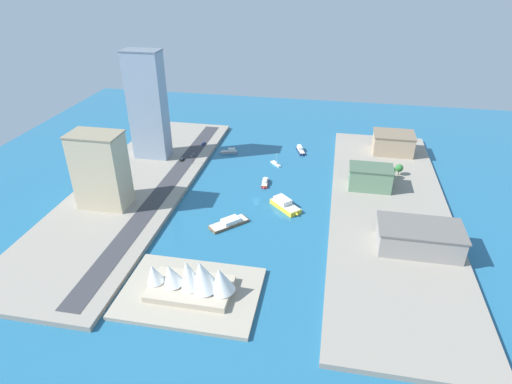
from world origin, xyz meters
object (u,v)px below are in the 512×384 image
(barge_flat_brown, at_px, (229,223))
(tugboat_red, at_px, (265,183))
(office_block_beige, at_px, (101,170))
(opera_landmark, at_px, (194,279))
(patrol_launch_navy, at_px, (300,150))
(suv_black, at_px, (182,159))
(yacht_sleek_gray, at_px, (229,151))
(carpark_squat_concrete, at_px, (419,237))
(hatchback_blue, at_px, (203,143))
(traffic_light_waterfront, at_px, (193,158))
(sailboat_small_white, at_px, (276,164))
(terminal_long_green, at_px, (370,177))
(sedan_silver, at_px, (192,155))
(apartment_midrise_tan, at_px, (393,143))
(ferry_yellow_fast, at_px, (285,205))
(tower_tall_glass, at_px, (148,106))

(barge_flat_brown, bearing_deg, tugboat_red, -102.78)
(office_block_beige, height_order, opera_landmark, office_block_beige)
(patrol_launch_navy, relative_size, suv_black, 3.45)
(yacht_sleek_gray, xyz_separation_m, carpark_squat_concrete, (-126.87, 105.52, 7.93))
(patrol_launch_navy, xyz_separation_m, hatchback_blue, (77.51, 6.09, 2.27))
(barge_flat_brown, relative_size, traffic_light_waterfront, 3.38)
(sailboat_small_white, xyz_separation_m, terminal_long_green, (-66.06, 28.92, 9.43))
(sedan_silver, bearing_deg, tugboat_red, 154.05)
(yacht_sleek_gray, relative_size, opera_landmark, 0.33)
(terminal_long_green, bearing_deg, sedan_silver, -11.41)
(terminal_long_green, distance_m, traffic_light_waterfront, 125.17)
(yacht_sleek_gray, bearing_deg, sailboat_small_white, 160.86)
(sailboat_small_white, xyz_separation_m, suv_black, (68.35, 11.92, 2.92))
(barge_flat_brown, height_order, terminal_long_green, terminal_long_green)
(carpark_squat_concrete, bearing_deg, yacht_sleek_gray, -39.75)
(tugboat_red, xyz_separation_m, hatchback_blue, (59.26, -53.09, 2.39))
(carpark_squat_concrete, relative_size, apartment_midrise_tan, 1.41)
(patrol_launch_navy, height_order, office_block_beige, office_block_beige)
(sailboat_small_white, distance_m, terminal_long_green, 72.72)
(suv_black, distance_m, sedan_silver, 10.44)
(apartment_midrise_tan, height_order, office_block_beige, office_block_beige)
(terminal_long_green, xyz_separation_m, traffic_light_waterfront, (124.42, -13.37, -3.09))
(barge_flat_brown, bearing_deg, traffic_light_waterfront, -57.69)
(tugboat_red, distance_m, apartment_midrise_tan, 109.86)
(yacht_sleek_gray, relative_size, patrol_launch_navy, 0.84)
(ferry_yellow_fast, bearing_deg, opera_landmark, 70.01)
(traffic_light_waterfront, bearing_deg, opera_landmark, 108.16)
(sailboat_small_white, relative_size, tower_tall_glass, 0.12)
(ferry_yellow_fast, distance_m, hatchback_blue, 111.48)
(hatchback_blue, xyz_separation_m, sedan_silver, (1.44, 23.55, -0.05))
(sailboat_small_white, bearing_deg, office_block_beige, 41.16)
(ferry_yellow_fast, distance_m, sailboat_small_white, 62.20)
(yacht_sleek_gray, xyz_separation_m, ferry_yellow_fast, (-53.31, 73.86, 0.78))
(tugboat_red, xyz_separation_m, yacht_sleek_gray, (36.15, -45.79, 0.22))
(tower_tall_glass, distance_m, office_block_beige, 74.83)
(terminal_long_green, bearing_deg, patrol_launch_navy, -47.91)
(tugboat_red, distance_m, patrol_launch_navy, 61.93)
(tower_tall_glass, height_order, sedan_silver, tower_tall_glass)
(sailboat_small_white, distance_m, carpark_squat_concrete, 127.81)
(sedan_silver, bearing_deg, sailboat_small_white, -177.44)
(barge_flat_brown, relative_size, sailboat_small_white, 2.31)
(barge_flat_brown, height_order, office_block_beige, office_block_beige)
(traffic_light_waterfront, bearing_deg, tugboat_red, 163.24)
(yacht_sleek_gray, distance_m, suv_black, 39.08)
(office_block_beige, bearing_deg, tower_tall_glass, -90.19)
(sedan_silver, bearing_deg, hatchback_blue, -93.51)
(terminal_long_green, height_order, opera_landmark, opera_landmark)
(patrol_launch_navy, bearing_deg, hatchback_blue, 4.50)
(carpark_squat_concrete, bearing_deg, tugboat_red, -33.36)
(terminal_long_green, xyz_separation_m, apartment_midrise_tan, (-19.45, -61.62, 0.30))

